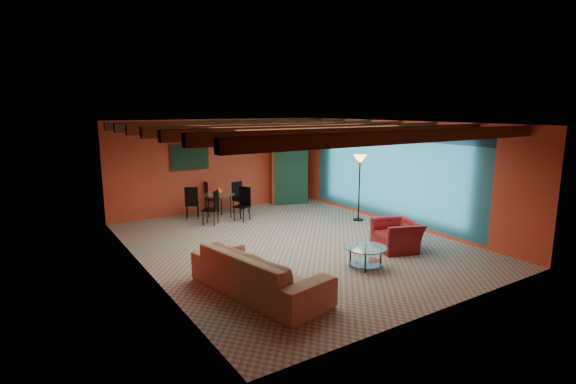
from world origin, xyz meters
TOP-DOWN VIEW (x-y plane):
  - room at (0.00, 0.11)m, footprint 6.52×8.01m
  - sofa at (-1.97, -1.97)m, footprint 1.47×2.68m
  - armchair at (1.65, -1.58)m, footprint 1.12×1.20m
  - coffee_table at (0.33, -2.03)m, footprint 0.83×0.83m
  - dining_table at (-0.41, 3.08)m, footprint 2.09×2.09m
  - armoire at (2.20, 3.70)m, footprint 1.16×0.83m
  - floor_lamp at (2.65, 0.76)m, footprint 0.48×0.48m
  - ceiling_fan at (0.00, 0.00)m, footprint 1.50×1.50m
  - painting at (-0.90, 3.96)m, footprint 1.05×0.03m
  - potted_plant at (2.20, 3.70)m, footprint 0.44×0.39m
  - vase at (-0.41, 3.08)m, footprint 0.20×0.20m

SIDE VIEW (x-z plane):
  - coffee_table at x=0.33m, z-range 0.00..0.41m
  - armchair at x=1.65m, z-range 0.00..0.63m
  - sofa at x=-1.97m, z-range 0.00..0.74m
  - dining_table at x=-0.41m, z-range 0.00..0.92m
  - floor_lamp at x=2.65m, z-range 0.00..1.80m
  - armoire at x=2.20m, z-range 0.00..1.85m
  - vase at x=-0.41m, z-range 0.92..1.12m
  - painting at x=-0.90m, z-range 1.32..1.97m
  - potted_plant at x=2.20m, z-range 1.85..2.29m
  - ceiling_fan at x=0.00m, z-range 2.14..2.58m
  - room at x=0.00m, z-range 1.01..3.72m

